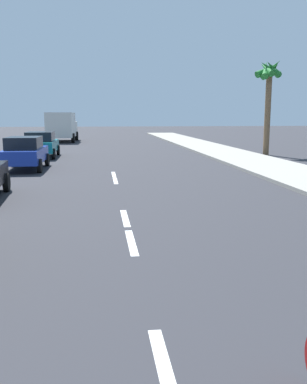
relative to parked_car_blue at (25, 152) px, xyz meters
name	(u,v)px	position (x,y,z in m)	size (l,w,h in m)	color
ground_plane	(115,181)	(4.12, -4.11, -0.84)	(160.00, 160.00, 0.00)	#2D2D33
sidewalk_strip	(281,170)	(11.93, -2.11, -0.77)	(3.60, 80.00, 0.14)	#9E998E
lane_stripe_2	(166,374)	(4.12, -17.02, -0.83)	(0.16, 1.80, 0.01)	white
lane_stripe_3	(131,242)	(4.12, -12.45, -0.83)	(0.16, 1.80, 0.01)	white
lane_stripe_4	(125,218)	(4.12, -10.35, -0.83)	(0.16, 1.80, 0.01)	white
lane_stripe_5	(115,180)	(4.12, -4.03, -0.83)	(0.16, 1.80, 0.01)	white
lane_stripe_6	(114,175)	(4.12, -2.32, -0.83)	(0.16, 1.80, 0.01)	white
parked_car_blue	(25,152)	(0.00, 0.00, 0.00)	(1.89, 4.00, 1.57)	#1E389E
parked_car_teal	(41,144)	(-0.03, 6.02, 0.00)	(1.94, 4.20, 1.57)	#14727A
delivery_truck	(62,126)	(-0.01, 21.58, 0.67)	(2.85, 6.32, 2.80)	beige
palm_tree_far	(269,80)	(14.29, 5.71, 3.90)	(1.93, 1.87, 6.22)	brown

